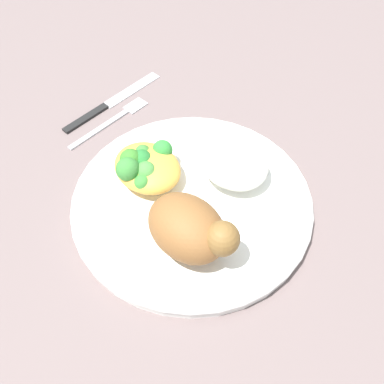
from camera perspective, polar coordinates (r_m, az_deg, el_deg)
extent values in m
plane|color=#6D5C5B|center=(0.54, 0.00, -1.96)|extent=(2.00, 2.00, 0.00)
cylinder|color=white|center=(0.53, 0.00, -1.49)|extent=(0.30, 0.30, 0.01)
torus|color=white|center=(0.53, 0.00, -1.02)|extent=(0.30, 0.30, 0.01)
ellipsoid|color=brown|center=(0.46, -0.72, -4.83)|extent=(0.10, 0.07, 0.06)
sphere|color=brown|center=(0.44, 4.06, -6.29)|extent=(0.04, 0.04, 0.04)
ellipsoid|color=white|center=(0.54, 5.78, 3.83)|extent=(0.09, 0.08, 0.04)
ellipsoid|color=gold|center=(0.54, -6.04, 3.31)|extent=(0.09, 0.08, 0.03)
sphere|color=#3B8935|center=(0.52, -6.74, 1.28)|extent=(0.02, 0.02, 0.02)
sphere|color=#4A913F|center=(0.52, -6.22, 2.71)|extent=(0.03, 0.03, 0.03)
sphere|color=#3F8337|center=(0.54, -6.65, 5.30)|extent=(0.02, 0.02, 0.02)
sphere|color=#3A822B|center=(0.53, -8.29, 4.35)|extent=(0.03, 0.03, 0.03)
sphere|color=#3A8336|center=(0.52, -8.65, 3.05)|extent=(0.03, 0.03, 0.03)
sphere|color=#297932|center=(0.54, -6.82, 4.17)|extent=(0.03, 0.03, 0.03)
sphere|color=#328E37|center=(0.54, -4.01, 5.67)|extent=(0.03, 0.03, 0.03)
sphere|color=#418E36|center=(0.53, -7.33, 4.31)|extent=(0.02, 0.02, 0.02)
cube|color=#B2B2B7|center=(0.65, -12.23, 8.49)|extent=(0.01, 0.11, 0.01)
cube|color=#B2B2B7|center=(0.68, -7.64, 11.52)|extent=(0.02, 0.04, 0.00)
cube|color=black|center=(0.67, -14.22, 9.75)|extent=(0.02, 0.08, 0.01)
cube|color=#B2B2B7|center=(0.71, -8.11, 13.53)|extent=(0.02, 0.11, 0.00)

